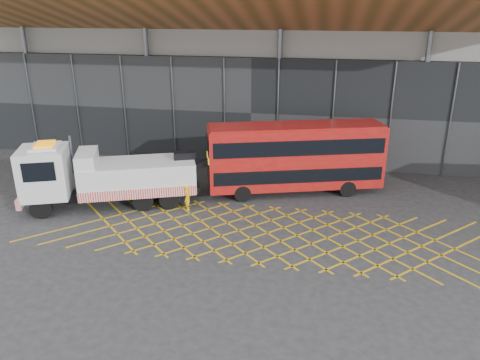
# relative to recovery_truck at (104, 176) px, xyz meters

# --- Properties ---
(ground_plane) EXTENTS (120.00, 120.00, 0.00)m
(ground_plane) POSITION_rel_recovery_truck_xyz_m (5.45, -1.87, -1.95)
(ground_plane) COLOR #272729
(road_markings) EXTENTS (26.36, 7.16, 0.01)m
(road_markings) POSITION_rel_recovery_truck_xyz_m (10.25, -1.87, -1.94)
(road_markings) COLOR #C59612
(road_markings) RESTS_ON ground_plane
(construction_building) EXTENTS (55.00, 23.97, 18.00)m
(construction_building) POSITION_rel_recovery_truck_xyz_m (7.38, 16.53, 7.03)
(construction_building) COLOR gray
(construction_building) RESTS_ON ground_plane
(recovery_truck) EXTENTS (11.86, 6.34, 4.22)m
(recovery_truck) POSITION_rel_recovery_truck_xyz_m (0.00, 0.00, 0.00)
(recovery_truck) COLOR black
(recovery_truck) RESTS_ON ground_plane
(bus_towed) EXTENTS (11.43, 5.79, 4.56)m
(bus_towed) POSITION_rel_recovery_truck_xyz_m (11.18, 4.30, 0.58)
(bus_towed) COLOR #9E0F0C
(bus_towed) RESTS_ON ground_plane
(worker) EXTENTS (0.56, 0.66, 1.53)m
(worker) POSITION_rel_recovery_truck_xyz_m (5.11, 0.37, -1.18)
(worker) COLOR yellow
(worker) RESTS_ON ground_plane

